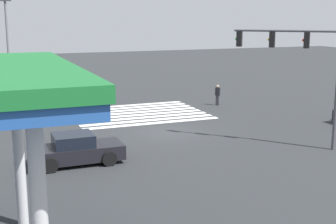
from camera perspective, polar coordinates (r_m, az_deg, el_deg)
ground_plane at (r=28.78m, az=0.00°, el=-2.47°), size 129.92×129.92×0.00m
crosswalk_markings at (r=34.26m, az=-3.68°, el=-0.19°), size 9.51×7.25×0.01m
traffic_signal_mast at (r=25.93m, az=15.90°, el=6.25°), size 4.07×4.07×6.48m
car_0 at (r=23.01m, az=-11.19°, el=-4.56°), size 4.45×2.16×1.49m
car_2 at (r=37.48m, az=-11.18°, el=1.71°), size 2.19×4.69×1.42m
pedestrian at (r=37.45m, az=6.07°, el=2.20°), size 0.41×0.41×1.64m
street_light_pole_a at (r=35.08m, az=-18.92°, el=7.58°), size 0.80×0.36×8.22m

